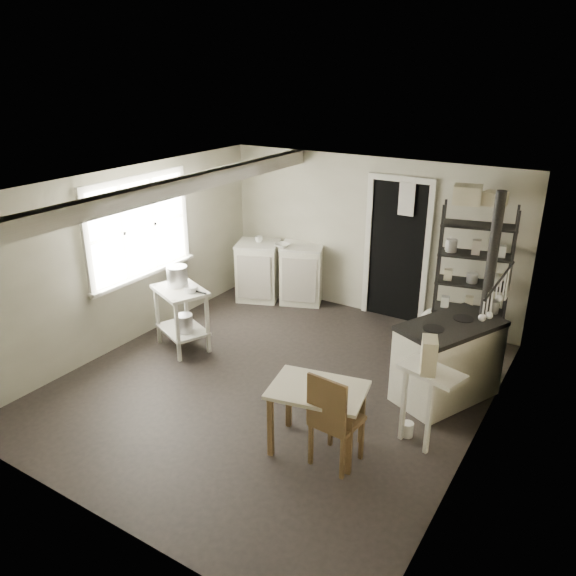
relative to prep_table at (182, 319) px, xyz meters
The scene contains 31 objects.
floor 1.57m from the prep_table, ahead, with size 5.00×5.00×0.00m, color black.
ceiling 2.43m from the prep_table, ahead, with size 5.00×5.00×0.00m, color silver.
wall_back 2.91m from the prep_table, 57.47° to the left, with size 4.50×0.02×2.30m, color #B6B29B.
wall_front 3.13m from the prep_table, 60.16° to the right, with size 4.50×0.02×2.30m, color #B6B29B.
wall_left 1.06m from the prep_table, 169.86° to the right, with size 0.02×5.00×2.30m, color #B6B29B.
wall_right 3.84m from the prep_table, ahead, with size 0.02×5.00×2.30m, color #B6B29B.
window 1.31m from the prep_table, behind, with size 0.12×1.76×1.28m, color silver, non-canonical shape.
doorway 3.11m from the prep_table, 50.02° to the left, with size 0.96×0.10×2.08m, color silver, non-canonical shape.
ceiling_beam 1.83m from the prep_table, 23.13° to the right, with size 0.18×5.00×0.18m, color silver, non-canonical shape.
wallpaper_panel 3.83m from the prep_table, ahead, with size 0.01×5.00×2.30m, color beige, non-canonical shape.
utensil_rail 3.90m from the prep_table, ahead, with size 0.06×1.20×0.44m, color silver, non-canonical shape.
prep_table is the anchor object (origin of this frame).
stockpot 0.56m from the prep_table, 141.89° to the left, with size 0.27×0.27×0.29m, color silver.
saucepan 0.49m from the prep_table, ahead, with size 0.18×0.18×0.10m, color silver.
bucket 0.10m from the prep_table, 30.15° to the right, with size 0.21×0.21×0.23m, color silver.
base_cabinets 2.06m from the prep_table, 84.63° to the left, with size 1.39×0.59×0.91m, color #ECE8CD, non-canonical shape.
mixing_bowl 2.04m from the prep_table, 80.96° to the left, with size 0.29×0.29×0.07m, color white.
counter_cup 2.03m from the prep_table, 93.80° to the left, with size 0.13×0.13×0.10m, color white.
shelf_rack 3.75m from the prep_table, 33.03° to the left, with size 0.90×0.35×1.89m, color black, non-canonical shape.
shelf_jar 3.56m from the prep_table, 35.64° to the left, with size 0.08×0.08×0.18m, color white.
storage_box_a 3.89m from the prep_table, 33.92° to the left, with size 0.33×0.29×0.22m, color beige.
storage_box_b 4.15m from the prep_table, 32.38° to the left, with size 0.26×0.24×0.16m, color beige.
stove 3.33m from the prep_table, 11.06° to the left, with size 0.63×1.14×0.90m, color #ECE8CD, non-canonical shape.
stovepipe 3.85m from the prep_table, 17.16° to the left, with size 0.11×0.11×1.45m, color black, non-canonical shape.
side_ledge 3.43m from the prep_table, ahead, with size 0.58×0.31×0.90m, color silver, non-canonical shape.
oats_box 3.46m from the prep_table, ahead, with size 0.13×0.22×0.33m, color beige.
work_table 2.66m from the prep_table, 19.87° to the right, with size 0.88×0.62×0.67m, color beige, non-canonical shape.
table_cup 2.95m from the prep_table, 20.75° to the right, with size 0.10×0.10×0.09m, color white.
chair 2.92m from the prep_table, 19.57° to the right, with size 0.40×0.42×0.97m, color brown, non-canonical shape.
flour_sack 3.33m from the prep_table, 35.87° to the left, with size 0.37×0.32×0.45m, color silver.
floor_crock 3.21m from the prep_table, ahead, with size 0.12×0.12×0.15m, color white.
Camera 1 is at (3.13, -4.73, 3.46)m, focal length 35.00 mm.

